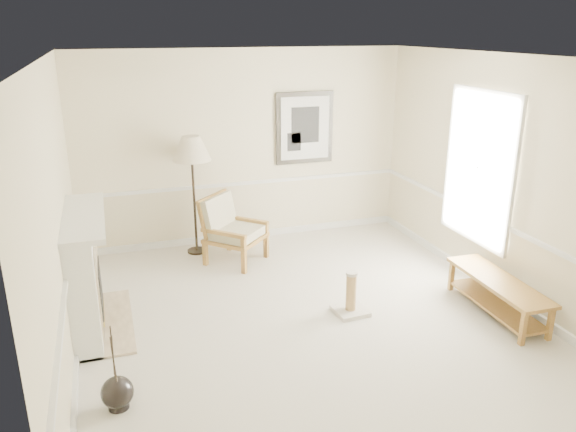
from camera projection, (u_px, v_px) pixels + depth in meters
The scene contains 8 objects.
ground at pixel (306, 318), 6.45m from camera, with size 5.50×5.50×0.00m, color silver.
room at pixel (318, 157), 5.96m from camera, with size 5.04×5.54×2.92m.
fireplace at pixel (85, 274), 6.09m from camera, with size 0.64×1.64×1.31m.
floor_vase at pixel (117, 393), 4.89m from camera, with size 0.28×0.28×0.83m.
armchair at pixel (229, 226), 7.91m from camera, with size 1.04×1.04×0.94m.
floor_lamp at pixel (192, 152), 7.87m from camera, with size 0.69×0.69×1.74m.
bench at pixel (497, 291), 6.49m from camera, with size 0.49×1.50×0.43m.
scratching_post at pixel (351, 300), 6.53m from camera, with size 0.39×0.39×0.52m.
Camera 1 is at (-2.00, -5.37, 3.19)m, focal length 35.00 mm.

